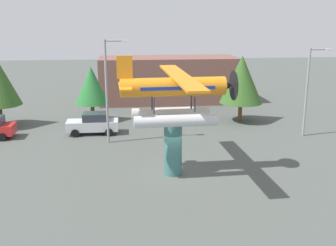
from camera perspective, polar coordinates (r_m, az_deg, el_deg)
ground_plane at (r=25.41m, az=0.69°, el=-7.10°), size 140.00×140.00×0.00m
display_pedestal at (r=24.84m, az=0.70°, el=-3.58°), size 1.10×1.10×3.29m
floatplane_monument at (r=24.03m, az=1.03°, el=3.96°), size 6.95×10.44×4.00m
car_mid_silver at (r=34.17m, az=-10.40°, el=-0.05°), size 4.20×2.02×1.76m
streetlight_primary at (r=30.80m, az=-8.25°, el=5.40°), size 1.84×0.28×7.81m
streetlight_secondary at (r=34.29m, az=19.20°, el=5.01°), size 1.84×0.28×7.05m
storefront_building at (r=46.19m, az=0.04°, el=6.09°), size 15.25×5.55×5.04m
tree_east at (r=37.70m, az=-10.65°, el=5.19°), size 3.07×3.07×5.09m
tree_center_back at (r=37.60m, az=10.23°, el=6.01°), size 3.87×3.87×6.07m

